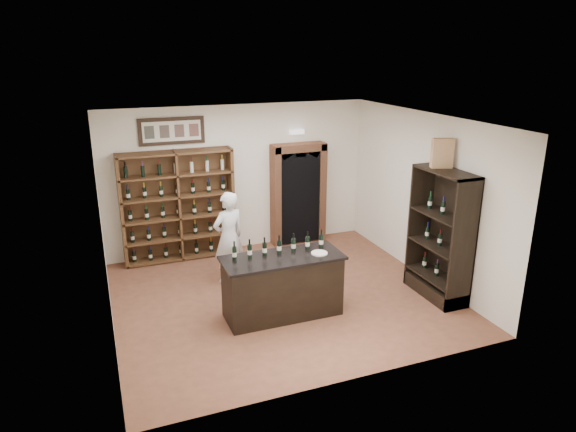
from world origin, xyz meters
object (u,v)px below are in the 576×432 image
(wine_shelf, at_px, (178,206))
(shopkeeper, at_px, (229,237))
(side_cabinet, at_px, (440,254))
(wine_crate, at_px, (442,153))
(tasting_counter, at_px, (283,286))
(counter_bottle_0, at_px, (234,253))

(wine_shelf, xyz_separation_m, shopkeeper, (0.64, -1.41, -0.26))
(wine_shelf, xyz_separation_m, side_cabinet, (3.82, -3.23, -0.35))
(shopkeeper, xyz_separation_m, wine_crate, (3.18, -1.62, 1.60))
(side_cabinet, bearing_deg, wine_crate, 90.77)
(wine_shelf, xyz_separation_m, wine_crate, (3.82, -3.04, 1.34))
(side_cabinet, bearing_deg, shopkeeper, 150.23)
(tasting_counter, distance_m, wine_crate, 3.35)
(wine_shelf, relative_size, wine_crate, 4.59)
(shopkeeper, distance_m, wine_crate, 3.91)
(shopkeeper, bearing_deg, wine_crate, 134.10)
(side_cabinet, relative_size, shopkeeper, 1.31)
(side_cabinet, height_order, shopkeeper, side_cabinet)
(shopkeeper, height_order, wine_crate, wine_crate)
(counter_bottle_0, height_order, shopkeeper, shopkeeper)
(tasting_counter, distance_m, counter_bottle_0, 0.96)
(tasting_counter, bearing_deg, side_cabinet, -6.28)
(wine_shelf, xyz_separation_m, counter_bottle_0, (0.38, -2.79, 0.01))
(counter_bottle_0, xyz_separation_m, wine_crate, (3.44, -0.25, 1.33))
(wine_crate, bearing_deg, counter_bottle_0, -164.17)
(tasting_counter, height_order, counter_bottle_0, counter_bottle_0)
(wine_crate, bearing_deg, tasting_counter, -162.24)
(counter_bottle_0, bearing_deg, tasting_counter, -11.33)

